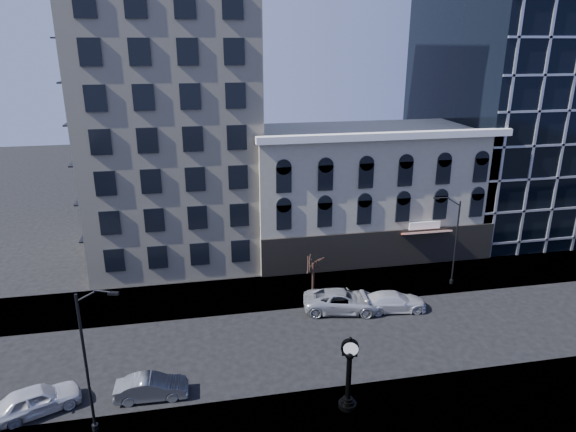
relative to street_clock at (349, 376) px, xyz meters
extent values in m
plane|color=black|center=(-3.29, 6.86, -2.17)|extent=(160.00, 160.00, 0.00)
cube|color=gray|center=(-3.29, 14.86, -2.11)|extent=(160.00, 6.00, 0.12)
cube|color=gray|center=(-3.29, -1.14, -2.11)|extent=(160.00, 6.00, 0.12)
cube|color=beige|center=(-9.29, 25.86, 16.83)|extent=(15.00, 15.00, 38.00)
cube|color=#AEA88F|center=(8.71, 22.86, 3.83)|extent=(22.00, 10.00, 12.00)
cube|color=white|center=(8.71, 17.66, 10.03)|extent=(22.60, 0.80, 0.60)
cube|color=black|center=(8.71, 17.81, -0.37)|extent=(22.00, 0.30, 3.60)
cube|color=maroon|center=(12.71, 17.26, 1.23)|extent=(4.50, 1.18, 0.55)
cube|color=black|center=(28.71, 27.86, 11.83)|extent=(20.00, 20.00, 28.00)
cylinder|color=black|center=(0.00, 0.00, -1.91)|extent=(1.03, 1.03, 0.28)
cylinder|color=black|center=(0.00, 0.00, -1.68)|extent=(0.75, 0.75, 0.19)
cylinder|color=black|center=(0.00, 0.00, -1.51)|extent=(0.56, 0.56, 0.15)
cylinder|color=black|center=(0.00, 0.00, -0.09)|extent=(0.30, 0.30, 2.71)
sphere|color=black|center=(0.00, 0.00, 1.36)|extent=(0.52, 0.52, 0.52)
cube|color=black|center=(0.00, 0.00, 1.46)|extent=(0.86, 0.48, 0.23)
cylinder|color=black|center=(0.00, 0.00, 1.83)|extent=(1.02, 0.61, 0.97)
cylinder|color=white|center=(0.00, -0.16, 1.83)|extent=(0.78, 0.30, 0.82)
cylinder|color=white|center=(0.00, 0.16, 1.83)|extent=(0.78, 0.30, 0.82)
sphere|color=black|center=(0.00, 0.00, 2.39)|extent=(0.19, 0.19, 0.19)
cylinder|color=black|center=(-13.70, 0.81, 1.98)|extent=(0.15, 0.15, 8.05)
cylinder|color=black|center=(-13.70, 0.81, -1.86)|extent=(0.34, 0.34, 0.37)
cube|color=black|center=(-11.99, 0.31, 6.14)|extent=(0.55, 0.34, 0.13)
cylinder|color=black|center=(13.43, 13.34, 1.63)|extent=(0.14, 0.14, 7.37)
cylinder|color=black|center=(13.43, 13.34, -1.88)|extent=(0.31, 0.31, 0.34)
cube|color=black|center=(11.93, 13.96, 5.45)|extent=(0.51, 0.36, 0.12)
cylinder|color=black|center=(1.46, 14.17, -0.77)|extent=(0.22, 0.22, 2.56)
imported|color=silver|center=(-17.11, 3.10, -1.38)|extent=(5.02, 3.51, 1.59)
imported|color=#595B60|center=(-10.89, 3.13, -1.48)|extent=(4.22, 1.59, 1.37)
imported|color=#A5A8AD|center=(2.95, 10.86, -1.34)|extent=(6.38, 3.86, 1.65)
imported|color=silver|center=(6.89, 10.18, -1.44)|extent=(5.22, 2.55, 1.46)
camera|label=1|loc=(-7.92, -22.90, 17.50)|focal=32.00mm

